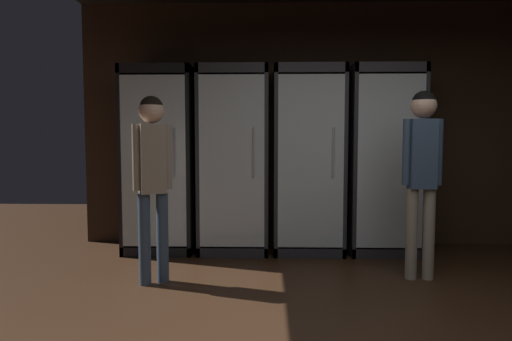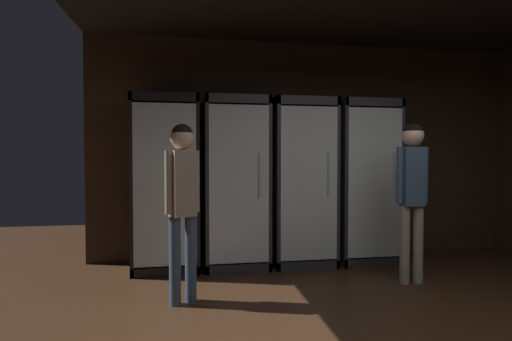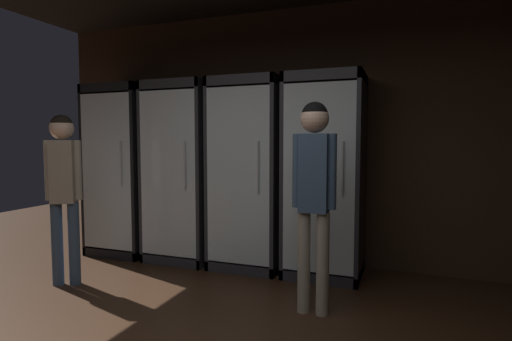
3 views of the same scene
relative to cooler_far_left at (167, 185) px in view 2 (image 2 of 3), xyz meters
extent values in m
cube|color=#382619|center=(2.01, 0.33, 0.42)|extent=(6.00, 0.06, 2.80)
cube|color=black|center=(0.00, 0.26, 0.02)|extent=(0.75, 0.04, 2.01)
cube|color=black|center=(-0.35, -0.05, 0.02)|extent=(0.04, 0.66, 2.01)
cube|color=black|center=(0.35, -0.05, 0.02)|extent=(0.04, 0.66, 2.01)
cube|color=black|center=(0.00, -0.05, 0.98)|extent=(0.75, 0.66, 0.10)
cube|color=black|center=(0.00, -0.05, -0.93)|extent=(0.75, 0.66, 0.10)
cube|color=white|center=(0.00, 0.23, 0.02)|extent=(0.67, 0.02, 1.77)
cube|color=silver|center=(0.00, -0.37, 0.02)|extent=(0.67, 0.02, 1.77)
cylinder|color=#B2B2B7|center=(0.22, -0.39, 0.12)|extent=(0.02, 0.02, 0.50)
cube|color=silver|center=(0.00, -0.05, -0.86)|extent=(0.65, 0.58, 0.02)
cylinder|color=gray|center=(-0.17, -0.09, -0.76)|extent=(0.07, 0.07, 0.19)
cylinder|color=gray|center=(-0.17, -0.09, -0.62)|extent=(0.02, 0.02, 0.08)
cylinder|color=#2D2D33|center=(-0.17, -0.09, -0.77)|extent=(0.07, 0.07, 0.07)
cylinder|color=black|center=(0.17, -0.04, -0.76)|extent=(0.07, 0.07, 0.19)
cylinder|color=black|center=(0.17, -0.04, -0.62)|extent=(0.02, 0.02, 0.09)
cylinder|color=#2D2D33|center=(0.17, -0.04, -0.77)|extent=(0.08, 0.08, 0.07)
cube|color=silver|center=(0.00, -0.05, -0.28)|extent=(0.65, 0.58, 0.02)
cylinder|color=black|center=(-0.24, -0.05, -0.16)|extent=(0.07, 0.07, 0.21)
cylinder|color=black|center=(-0.24, -0.05, -0.02)|extent=(0.03, 0.03, 0.07)
cylinder|color=white|center=(-0.24, -0.05, -0.17)|extent=(0.07, 0.07, 0.08)
cylinder|color=#336B38|center=(-0.08, -0.03, -0.17)|extent=(0.08, 0.08, 0.19)
cylinder|color=#336B38|center=(-0.08, -0.03, -0.04)|extent=(0.03, 0.03, 0.07)
cylinder|color=#2D2D33|center=(-0.08, -0.03, -0.19)|extent=(0.08, 0.08, 0.05)
cylinder|color=black|center=(0.08, -0.05, -0.15)|extent=(0.07, 0.07, 0.23)
cylinder|color=black|center=(0.08, -0.05, 0.01)|extent=(0.03, 0.03, 0.10)
cylinder|color=#2D2D33|center=(0.08, -0.05, -0.17)|extent=(0.08, 0.08, 0.08)
cylinder|color=#194723|center=(0.24, 0.00, -0.17)|extent=(0.06, 0.06, 0.20)
cylinder|color=#194723|center=(0.24, 0.00, -0.02)|extent=(0.02, 0.02, 0.09)
cylinder|color=#2D2D33|center=(0.24, 0.00, -0.17)|extent=(0.07, 0.07, 0.07)
cube|color=silver|center=(0.00, -0.05, 0.31)|extent=(0.65, 0.58, 0.02)
cylinder|color=#9EAD99|center=(-0.16, -0.08, 0.44)|extent=(0.07, 0.07, 0.24)
cylinder|color=#9EAD99|center=(-0.16, -0.08, 0.60)|extent=(0.02, 0.02, 0.08)
cylinder|color=tan|center=(-0.16, -0.08, 0.43)|extent=(0.07, 0.07, 0.09)
cylinder|color=black|center=(0.16, -0.09, 0.42)|extent=(0.07, 0.07, 0.21)
cylinder|color=black|center=(0.16, -0.09, 0.56)|extent=(0.02, 0.02, 0.06)
cylinder|color=beige|center=(0.16, -0.09, 0.41)|extent=(0.08, 0.08, 0.07)
cube|color=#2B2B30|center=(0.81, 0.26, 0.02)|extent=(0.75, 0.04, 2.01)
cube|color=#2B2B30|center=(0.45, -0.05, 0.02)|extent=(0.04, 0.66, 2.01)
cube|color=#2B2B30|center=(1.16, -0.05, 0.02)|extent=(0.04, 0.66, 2.01)
cube|color=#2B2B30|center=(0.81, -0.05, 0.98)|extent=(0.75, 0.66, 0.10)
cube|color=#2B2B30|center=(0.81, -0.05, -0.93)|extent=(0.75, 0.66, 0.10)
cube|color=white|center=(0.81, 0.23, 0.02)|extent=(0.67, 0.02, 1.77)
cube|color=silver|center=(0.81, -0.37, 0.02)|extent=(0.67, 0.02, 1.77)
cylinder|color=#B2B2B7|center=(1.03, -0.39, 0.12)|extent=(0.02, 0.02, 0.50)
cube|color=silver|center=(0.81, -0.05, -0.86)|extent=(0.65, 0.58, 0.02)
cylinder|color=#9EAD99|center=(0.65, -0.07, -0.76)|extent=(0.08, 0.08, 0.19)
cylinder|color=#9EAD99|center=(0.65, -0.07, -0.63)|extent=(0.03, 0.03, 0.07)
cylinder|color=white|center=(0.65, -0.07, -0.75)|extent=(0.08, 0.08, 0.06)
cylinder|color=#194723|center=(0.98, -0.05, -0.74)|extent=(0.07, 0.07, 0.22)
cylinder|color=#194723|center=(0.98, -0.05, -0.59)|extent=(0.03, 0.03, 0.08)
cylinder|color=#2D2D33|center=(0.98, -0.05, -0.75)|extent=(0.07, 0.07, 0.07)
cube|color=silver|center=(0.81, -0.05, -0.28)|extent=(0.65, 0.58, 0.02)
cylinder|color=#9EAD99|center=(0.56, -0.02, -0.17)|extent=(0.07, 0.07, 0.20)
cylinder|color=#9EAD99|center=(0.56, -0.02, -0.03)|extent=(0.02, 0.02, 0.06)
cylinder|color=white|center=(0.56, -0.02, -0.19)|extent=(0.08, 0.08, 0.07)
cylinder|color=black|center=(0.73, -0.09, -0.15)|extent=(0.08, 0.08, 0.23)
cylinder|color=black|center=(0.73, -0.09, -0.01)|extent=(0.03, 0.03, 0.06)
cylinder|color=beige|center=(0.73, -0.09, -0.16)|extent=(0.08, 0.08, 0.07)
cylinder|color=#9EAD99|center=(0.89, -0.07, -0.15)|extent=(0.07, 0.07, 0.23)
cylinder|color=#9EAD99|center=(0.89, -0.07, -0.01)|extent=(0.03, 0.03, 0.07)
cylinder|color=tan|center=(0.89, -0.07, -0.15)|extent=(0.07, 0.07, 0.06)
cylinder|color=brown|center=(1.05, -0.07, -0.15)|extent=(0.08, 0.08, 0.23)
cylinder|color=brown|center=(1.05, -0.07, 0.01)|extent=(0.02, 0.02, 0.09)
cylinder|color=tan|center=(1.05, -0.07, -0.18)|extent=(0.08, 0.08, 0.08)
cube|color=silver|center=(0.81, -0.05, 0.31)|extent=(0.65, 0.58, 0.02)
cylinder|color=gray|center=(0.59, 0.00, 0.43)|extent=(0.07, 0.07, 0.22)
cylinder|color=gray|center=(0.59, 0.00, 0.57)|extent=(0.03, 0.03, 0.07)
cylinder|color=white|center=(0.59, 0.00, 0.42)|extent=(0.07, 0.07, 0.06)
cylinder|color=#194723|center=(0.81, -0.04, 0.43)|extent=(0.06, 0.06, 0.23)
cylinder|color=#194723|center=(0.81, -0.04, 0.59)|extent=(0.02, 0.02, 0.09)
cylinder|color=#2D2D33|center=(0.81, -0.04, 0.43)|extent=(0.07, 0.07, 0.08)
cylinder|color=brown|center=(1.03, -0.05, 0.43)|extent=(0.08, 0.08, 0.22)
cylinder|color=brown|center=(1.03, -0.05, 0.58)|extent=(0.03, 0.03, 0.07)
cylinder|color=#B2332D|center=(1.03, -0.05, 0.42)|extent=(0.08, 0.08, 0.08)
cube|color=#2B2B30|center=(1.62, 0.26, 0.02)|extent=(0.75, 0.04, 2.01)
cube|color=#2B2B30|center=(1.26, -0.05, 0.02)|extent=(0.04, 0.66, 2.01)
cube|color=#2B2B30|center=(1.97, -0.05, 0.02)|extent=(0.04, 0.66, 2.01)
cube|color=#2B2B30|center=(1.62, -0.05, 0.98)|extent=(0.75, 0.66, 0.10)
cube|color=#2B2B30|center=(1.62, -0.05, -0.93)|extent=(0.75, 0.66, 0.10)
cube|color=white|center=(1.62, 0.23, 0.02)|extent=(0.67, 0.02, 1.77)
cube|color=silver|center=(1.62, -0.37, 0.02)|extent=(0.67, 0.02, 1.77)
cylinder|color=#B2B2B7|center=(1.84, -0.39, 0.12)|extent=(0.02, 0.02, 0.50)
cube|color=silver|center=(1.62, -0.05, -0.86)|extent=(0.65, 0.58, 0.02)
cylinder|color=gray|center=(1.37, -0.02, -0.76)|extent=(0.07, 0.07, 0.19)
cylinder|color=gray|center=(1.37, -0.02, -0.61)|extent=(0.02, 0.02, 0.10)
cylinder|color=tan|center=(1.37, -0.02, -0.78)|extent=(0.07, 0.07, 0.06)
cylinder|color=#336B38|center=(1.53, -0.04, -0.76)|extent=(0.06, 0.06, 0.19)
cylinder|color=#336B38|center=(1.53, -0.04, -0.63)|extent=(0.02, 0.02, 0.07)
cylinder|color=white|center=(1.53, -0.04, -0.76)|extent=(0.06, 0.06, 0.07)
cylinder|color=#336B38|center=(1.69, -0.08, -0.75)|extent=(0.07, 0.07, 0.21)
cylinder|color=#336B38|center=(1.69, -0.08, -0.60)|extent=(0.02, 0.02, 0.09)
cylinder|color=#B2332D|center=(1.69, -0.08, -0.75)|extent=(0.08, 0.08, 0.06)
cylinder|color=gray|center=(1.87, -0.01, -0.74)|extent=(0.07, 0.07, 0.22)
cylinder|color=gray|center=(1.87, -0.01, -0.58)|extent=(0.02, 0.02, 0.10)
cylinder|color=tan|center=(1.87, -0.01, -0.76)|extent=(0.07, 0.07, 0.07)
cube|color=silver|center=(1.62, -0.05, -0.28)|extent=(0.65, 0.58, 0.02)
cylinder|color=#9EAD99|center=(1.37, -0.06, -0.15)|extent=(0.07, 0.07, 0.24)
cylinder|color=#9EAD99|center=(1.37, -0.06, 0.00)|extent=(0.03, 0.03, 0.06)
cylinder|color=beige|center=(1.37, -0.06, -0.18)|extent=(0.07, 0.07, 0.07)
cylinder|color=#9EAD99|center=(1.55, -0.08, -0.17)|extent=(0.06, 0.06, 0.19)
cylinder|color=#9EAD99|center=(1.55, -0.08, -0.02)|extent=(0.02, 0.02, 0.10)
cylinder|color=white|center=(1.55, -0.08, -0.16)|extent=(0.07, 0.07, 0.06)
cylinder|color=brown|center=(1.70, -0.02, -0.16)|extent=(0.07, 0.07, 0.22)
cylinder|color=brown|center=(1.70, -0.02, -0.01)|extent=(0.03, 0.03, 0.07)
cylinder|color=#B2332D|center=(1.70, -0.02, -0.18)|extent=(0.08, 0.08, 0.07)
cylinder|color=#9EAD99|center=(1.87, -0.08, -0.17)|extent=(0.07, 0.07, 0.19)
cylinder|color=#9EAD99|center=(1.87, -0.08, -0.03)|extent=(0.02, 0.02, 0.09)
cylinder|color=beige|center=(1.87, -0.08, -0.17)|extent=(0.07, 0.07, 0.07)
cube|color=silver|center=(1.62, -0.05, 0.31)|extent=(0.65, 0.58, 0.02)
cylinder|color=#336B38|center=(1.40, -0.06, 0.41)|extent=(0.08, 0.08, 0.19)
cylinder|color=#336B38|center=(1.40, -0.06, 0.55)|extent=(0.03, 0.03, 0.09)
cylinder|color=white|center=(1.40, -0.06, 0.41)|extent=(0.08, 0.08, 0.07)
cylinder|color=#9EAD99|center=(1.61, -0.09, 0.43)|extent=(0.06, 0.06, 0.22)
cylinder|color=#9EAD99|center=(1.61, -0.09, 0.58)|extent=(0.03, 0.03, 0.09)
cylinder|color=#2D2D33|center=(1.61, -0.09, 0.40)|extent=(0.07, 0.07, 0.08)
cylinder|color=brown|center=(1.83, -0.09, 0.43)|extent=(0.07, 0.07, 0.22)
cylinder|color=brown|center=(1.83, -0.09, 0.57)|extent=(0.02, 0.02, 0.08)
cylinder|color=#2D2D33|center=(1.83, -0.09, 0.43)|extent=(0.07, 0.07, 0.08)
cube|color=#2B2B30|center=(2.42, 0.26, 0.02)|extent=(0.75, 0.04, 2.01)
cube|color=#2B2B30|center=(2.07, -0.05, 0.02)|extent=(0.04, 0.66, 2.01)
cube|color=#2B2B30|center=(2.78, -0.05, 0.02)|extent=(0.04, 0.66, 2.01)
cube|color=#2B2B30|center=(2.42, -0.05, 0.98)|extent=(0.75, 0.66, 0.10)
cube|color=#2B2B30|center=(2.42, -0.05, -0.93)|extent=(0.75, 0.66, 0.10)
cube|color=white|center=(2.42, 0.23, 0.02)|extent=(0.67, 0.02, 1.77)
cube|color=silver|center=(2.42, -0.37, 0.02)|extent=(0.67, 0.02, 1.77)
cylinder|color=#B2B2B7|center=(2.65, -0.39, 0.12)|extent=(0.02, 0.02, 0.50)
cube|color=silver|center=(2.42, -0.05, -0.86)|extent=(0.65, 0.58, 0.02)
cylinder|color=black|center=(2.17, -0.01, -0.75)|extent=(0.07, 0.07, 0.22)
cylinder|color=black|center=(2.17, -0.01, -0.59)|extent=(0.03, 0.03, 0.09)
cylinder|color=beige|center=(2.17, -0.01, -0.75)|extent=(0.07, 0.07, 0.07)
cylinder|color=#336B38|center=(2.34, -0.06, -0.75)|extent=(0.07, 0.07, 0.21)
cylinder|color=#336B38|center=(2.34, -0.06, -0.59)|extent=(0.02, 0.02, 0.10)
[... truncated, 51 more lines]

